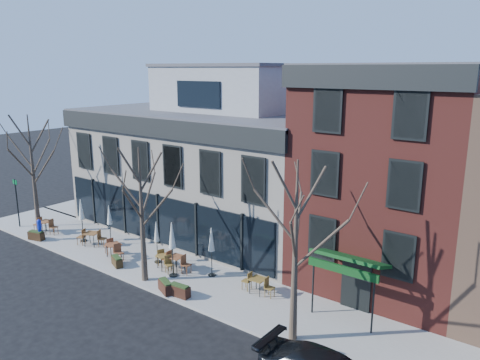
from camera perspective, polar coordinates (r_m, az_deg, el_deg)
The scene contains 25 objects.
ground at distance 30.06m, azimuth -9.67°, elevation -8.11°, with size 120.00×120.00×0.00m, color black.
sidewalk_front at distance 26.48m, azimuth -8.23°, elevation -10.93°, with size 33.50×4.70×0.15m, color gray.
sidewalk_side at distance 41.91m, azimuth -14.23°, elevation -2.01°, with size 4.50×12.00×0.15m, color gray.
corner_building at distance 32.19m, azimuth -3.32°, elevation 2.28°, with size 18.39×10.39×11.10m.
red_brick_building at distance 25.60m, azimuth 19.05°, elevation 0.73°, with size 8.20×11.78×11.18m.
tree_corner at distance 33.78m, azimuth -23.90°, elevation 0.85°, with size 3.93×3.98×7.92m.
tree_mid at distance 24.23m, azimuth -11.88°, elevation -4.01°, with size 3.50×3.55×7.04m.
tree_right at distance 18.62m, azimuth 6.78°, elevation -8.48°, with size 3.72×3.77×7.48m.
sign_pole at distance 35.88m, azimuth -25.55°, elevation -2.21°, with size 0.50×0.10×3.40m.
call_box at distance 32.85m, azimuth -23.25°, elevation -5.49°, with size 0.28×0.28×1.42m.
cafe_set_0 at distance 34.16m, azimuth -22.61°, elevation -5.12°, with size 1.99×0.92×1.02m.
cafe_set_1 at distance 30.80m, azimuth -17.64°, elevation -6.69°, with size 1.96×1.26×1.02m.
cafe_set_2 at distance 28.59m, azimuth -15.13°, elevation -8.11°, with size 1.97×0.95×1.01m.
cafe_set_3 at distance 26.48m, azimuth -9.19°, elevation -9.63°, with size 1.86×1.07×0.96m.
cafe_set_4 at distance 26.14m, azimuth -7.79°, elevation -9.82°, with size 1.95×0.82×1.02m.
cafe_set_5 at distance 23.52m, azimuth 2.21°, elevation -12.54°, with size 1.82×0.75×0.96m.
umbrella_0 at distance 31.29m, azimuth -18.79°, elevation -3.70°, with size 0.44×0.44×2.77m.
umbrella_1 at distance 30.26m, azimuth -15.64°, elevation -4.39°, with size 0.40×0.40×2.53m.
umbrella_2 at distance 26.94m, azimuth -10.14°, elevation -6.47°, with size 0.39×0.39×2.43m.
umbrella_3 at distance 24.92m, azimuth -8.29°, elevation -7.07°, with size 0.48×0.48×3.00m.
umbrella_4 at distance 24.83m, azimuth -3.51°, elevation -7.57°, with size 0.43×0.43×2.69m.
planter_0 at distance 33.11m, azimuth -23.59°, elevation -6.21°, with size 1.14×0.69×0.60m.
planter_1 at distance 27.48m, azimuth -14.77°, elevation -9.54°, with size 1.05×0.72×0.54m.
planter_2 at distance 23.98m, azimuth -9.05°, elevation -12.69°, with size 1.16×0.82×0.60m.
planter_3 at distance 23.49m, azimuth -7.39°, elevation -13.21°, with size 1.11×0.52×0.60m.
Camera 1 is at (20.70, -18.85, 10.95)m, focal length 35.00 mm.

